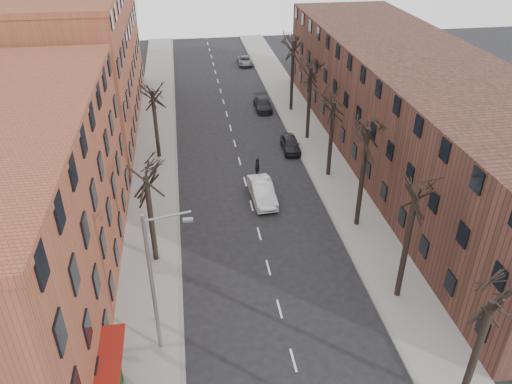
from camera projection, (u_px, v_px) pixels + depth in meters
name	position (u px, v px, depth m)	size (l,w,h in m)	color
sidewalk_left	(155.00, 152.00, 49.18)	(4.00, 90.00, 0.15)	gray
sidewalk_right	(313.00, 142.00, 51.26)	(4.00, 90.00, 0.15)	gray
building_left_far	(73.00, 60.00, 52.20)	(12.00, 28.00, 14.00)	brown
building_right	(415.00, 110.00, 45.52)	(12.00, 50.00, 10.00)	#4E2D24
tree_right_b	(396.00, 296.00, 31.75)	(5.20, 5.20, 10.80)	black
tree_right_c	(356.00, 225.00, 38.53)	(5.20, 5.20, 11.60)	black
tree_right_d	(328.00, 175.00, 45.31)	(5.20, 5.20, 10.00)	black
tree_right_e	(307.00, 139.00, 52.09)	(5.20, 5.20, 10.80)	black
tree_right_f	(291.00, 110.00, 58.87)	(5.20, 5.20, 11.60)	black
tree_left_a	(156.00, 260.00, 34.86)	(5.20, 5.20, 9.50)	black
tree_left_b	(159.00, 157.00, 48.42)	(5.20, 5.20, 9.50)	black
streetlight	(155.00, 279.00, 25.58)	(2.45, 0.22, 9.03)	slate
silver_sedan	(262.00, 192.00, 41.25)	(1.73, 4.95, 1.63)	silver
parked_car_near	(291.00, 144.00, 49.38)	(1.65, 4.11, 1.40)	black
parked_car_mid	(263.00, 104.00, 58.85)	(1.84, 4.51, 1.31)	black
parked_car_far	(245.00, 61.00, 74.20)	(2.01, 4.36, 1.21)	slate
pedestrian_crossing	(257.00, 168.00, 44.40)	(1.15, 0.48, 1.96)	black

